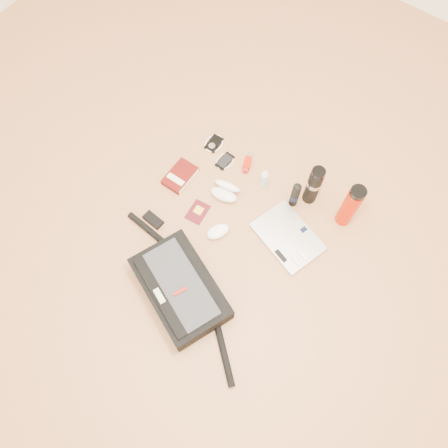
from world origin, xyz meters
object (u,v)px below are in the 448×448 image
at_px(laptop, 288,237).
at_px(thermos_black, 314,185).
at_px(messenger_bag, 180,288).
at_px(book, 180,176).
at_px(thermos_red, 350,206).

relative_size(laptop, thermos_black, 1.42).
bearing_deg(thermos_black, messenger_bag, -106.13).
bearing_deg(thermos_black, laptop, -82.68).
height_order(messenger_bag, laptop, messenger_bag).
bearing_deg(book, thermos_red, 18.80).
bearing_deg(thermos_red, book, -160.01).
bearing_deg(messenger_bag, thermos_black, 95.74).
relative_size(book, thermos_red, 0.61).
bearing_deg(thermos_black, book, -154.09).
distance_m(laptop, book, 0.63).
bearing_deg(book, laptop, 2.63).
distance_m(thermos_black, thermos_red, 0.20).
xyz_separation_m(messenger_bag, laptop, (0.25, 0.51, -0.05)).
distance_m(messenger_bag, thermos_red, 0.87).
xyz_separation_m(laptop, thermos_red, (0.16, 0.25, 0.13)).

